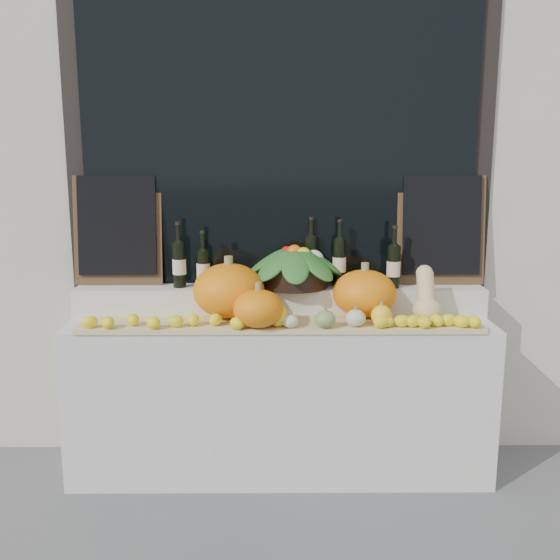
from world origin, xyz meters
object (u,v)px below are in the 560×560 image
Objects in this scene: pumpkin_right at (364,293)px; produce_bowl at (294,266)px; wine_bottle_tall at (311,260)px; pumpkin_left at (229,291)px; butternut_squash at (426,299)px.

produce_bowl reaches higher than pumpkin_right.
wine_bottle_tall reaches higher than pumpkin_right.
wine_bottle_tall reaches higher than pumpkin_left.
butternut_squash is (0.31, -0.11, -0.01)m from pumpkin_right.
produce_bowl is at bearing 158.52° from pumpkin_right.
butternut_squash is 0.75m from produce_bowl.
pumpkin_right is 1.19× the size of butternut_squash.
pumpkin_left is 1.33× the size of butternut_squash.
butternut_squash is 0.51× the size of produce_bowl.
wine_bottle_tall is (0.46, 0.25, 0.13)m from pumpkin_left.
pumpkin_right is at bearing -40.15° from wine_bottle_tall.
pumpkin_left is 1.05m from butternut_squash.
produce_bowl is (0.36, 0.16, 0.11)m from pumpkin_left.
pumpkin_right is 0.60× the size of produce_bowl.
pumpkin_right is at bearing 160.16° from butternut_squash.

